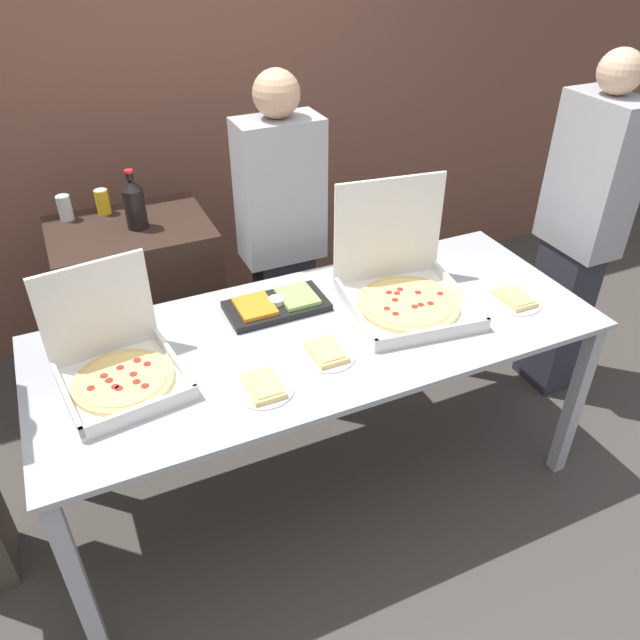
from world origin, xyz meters
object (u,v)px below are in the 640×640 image
object	(u,v)px
person_guest_plaid	(579,231)
paper_plate_front_left	(515,299)
veggie_tray	(276,305)
pizza_box_near_left	(117,363)
soda_can_silver	(65,208)
soda_bottle	(134,203)
paper_plate_front_right	(327,353)
person_guest_cap	(282,241)
paper_plate_front_center	(264,387)
pizza_box_near_right	(403,284)
soda_can_colored	(103,202)

from	to	relation	value
person_guest_plaid	paper_plate_front_left	bearing A→B (deg)	115.94
veggie_tray	pizza_box_near_left	bearing A→B (deg)	-164.03
soda_can_silver	soda_bottle	bearing A→B (deg)	-37.32
paper_plate_front_right	person_guest_cap	bearing A→B (deg)	79.03
paper_plate_front_center	veggie_tray	bearing A→B (deg)	63.88
pizza_box_near_right	pizza_box_near_left	bearing A→B (deg)	-171.42
paper_plate_front_right	person_guest_cap	size ratio (longest dim) A/B	0.13
paper_plate_front_right	person_guest_plaid	size ratio (longest dim) A/B	0.13
pizza_box_near_right	paper_plate_front_right	world-z (taller)	pizza_box_near_right
veggie_tray	soda_can_colored	world-z (taller)	soda_can_colored
person_guest_cap	person_guest_plaid	size ratio (longest dim) A/B	0.96
soda_bottle	person_guest_plaid	xyz separation A→B (m)	(2.02, -0.78, -0.21)
paper_plate_front_left	soda_can_colored	size ratio (longest dim) A/B	1.88
soda_can_colored	paper_plate_front_left	bearing A→B (deg)	-41.31
person_guest_cap	person_guest_plaid	xyz separation A→B (m)	(1.37, -0.59, 0.04)
pizza_box_near_right	pizza_box_near_left	size ratio (longest dim) A/B	1.21
pizza_box_near_right	soda_can_colored	bearing A→B (deg)	140.81
paper_plate_front_center	veggie_tray	distance (m)	0.52
paper_plate_front_center	person_guest_cap	size ratio (longest dim) A/B	0.13
pizza_box_near_left	paper_plate_front_right	size ratio (longest dim) A/B	2.07
veggie_tray	soda_can_silver	xyz separation A→B (m)	(-0.72, 0.94, 0.19)
pizza_box_near_right	soda_can_silver	distance (m)	1.67
soda_bottle	person_guest_plaid	world-z (taller)	person_guest_plaid
pizza_box_near_left	person_guest_cap	size ratio (longest dim) A/B	0.27
paper_plate_front_center	pizza_box_near_right	bearing A→B (deg)	21.99
paper_plate_front_right	soda_can_colored	world-z (taller)	soda_can_colored
soda_bottle	soda_can_silver	distance (m)	0.38
soda_can_silver	pizza_box_near_right	bearing A→B (deg)	-42.09
soda_can_silver	person_guest_plaid	xyz separation A→B (m)	(2.32, -1.01, -0.15)
person_guest_cap	person_guest_plaid	bearing A→B (deg)	156.82
veggie_tray	person_guest_plaid	xyz separation A→B (m)	(1.60, -0.06, 0.04)
pizza_box_near_left	paper_plate_front_right	xyz separation A→B (m)	(0.74, -0.18, -0.06)
pizza_box_near_right	person_guest_cap	world-z (taller)	person_guest_cap
soda_can_silver	soda_can_colored	bearing A→B (deg)	-0.52
paper_plate_front_left	soda_bottle	world-z (taller)	soda_bottle
person_guest_plaid	pizza_box_near_left	bearing A→B (deg)	93.34
soda_bottle	person_guest_cap	bearing A→B (deg)	-16.68
pizza_box_near_left	person_guest_plaid	size ratio (longest dim) A/B	0.26
pizza_box_near_left	paper_plate_front_center	world-z (taller)	pizza_box_near_left
soda_can_silver	person_guest_plaid	world-z (taller)	person_guest_plaid
paper_plate_front_left	soda_can_colored	xyz separation A→B (m)	(-1.50, 1.32, 0.20)
pizza_box_near_left	person_guest_plaid	bearing A→B (deg)	-4.16
pizza_box_near_right	paper_plate_front_center	bearing A→B (deg)	-150.74
person_guest_cap	soda_can_silver	bearing A→B (deg)	-23.97
soda_bottle	soda_can_silver	xyz separation A→B (m)	(-0.30, 0.23, -0.06)
paper_plate_front_left	paper_plate_front_right	bearing A→B (deg)	-179.59
person_guest_cap	person_guest_plaid	world-z (taller)	person_guest_plaid
pizza_box_near_right	soda_can_colored	xyz separation A→B (m)	(-1.06, 1.11, 0.13)
paper_plate_front_center	person_guest_plaid	size ratio (longest dim) A/B	0.12
paper_plate_front_right	person_guest_plaid	xyz separation A→B (m)	(1.54, 0.32, 0.05)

